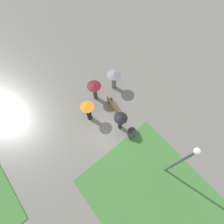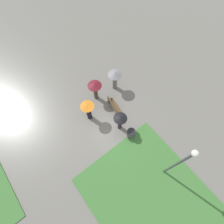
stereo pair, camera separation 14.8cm
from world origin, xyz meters
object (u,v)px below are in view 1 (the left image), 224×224
object	(u,v)px
crowd_person_maroon	(94,88)
crowd_person_grey	(114,77)
crowd_person_orange	(88,110)
crowd_person_black	(121,120)
park_bench	(114,106)
lamp_post	(182,160)
trash_bin	(131,133)

from	to	relation	value
crowd_person_maroon	crowd_person_grey	distance (m)	1.78
crowd_person_orange	crowd_person_black	distance (m)	2.36
park_bench	crowd_person_black	distance (m)	1.77
lamp_post	crowd_person_orange	world-z (taller)	lamp_post
trash_bin	park_bench	bearing A→B (deg)	-9.30
lamp_post	crowd_person_maroon	world-z (taller)	lamp_post
lamp_post	park_bench	bearing A→B (deg)	-3.09
crowd_person_grey	lamp_post	bearing A→B (deg)	-75.89
trash_bin	crowd_person_maroon	bearing A→B (deg)	0.58
park_bench	lamp_post	distance (m)	6.26
lamp_post	crowd_person_orange	xyz separation A→B (m)	(6.21, 1.55, -1.89)
lamp_post	trash_bin	distance (m)	4.25
crowd_person_maroon	crowd_person_grey	size ratio (longest dim) A/B	0.97
crowd_person_maroon	crowd_person_grey	world-z (taller)	crowd_person_grey
lamp_post	crowd_person_black	size ratio (longest dim) A/B	2.82
crowd_person_maroon	crowd_person_grey	bearing A→B (deg)	-156.84
crowd_person_orange	crowd_person_grey	world-z (taller)	crowd_person_orange
trash_bin	crowd_person_orange	bearing A→B (deg)	25.97
crowd_person_orange	trash_bin	bearing A→B (deg)	-103.61
crowd_person_orange	crowd_person_maroon	distance (m)	1.82
crowd_person_maroon	crowd_person_orange	bearing A→B (deg)	66.31
trash_bin	crowd_person_black	size ratio (longest dim) A/B	0.46
crowd_person_grey	crowd_person_orange	bearing A→B (deg)	-135.55
lamp_post	crowd_person_orange	distance (m)	6.67
lamp_post	trash_bin	xyz separation A→B (m)	(3.22, 0.09, -2.77)
crowd_person_maroon	crowd_person_black	world-z (taller)	crowd_person_maroon
crowd_person_grey	crowd_person_black	world-z (taller)	crowd_person_grey
lamp_post	trash_bin	size ratio (longest dim) A/B	6.17
lamp_post	crowd_person_orange	size ratio (longest dim) A/B	2.61
crowd_person_orange	crowd_person_grey	size ratio (longest dim) A/B	1.03
lamp_post	crowd_person_maroon	distance (m)	7.58
crowd_person_grey	crowd_person_black	bearing A→B (deg)	-95.88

